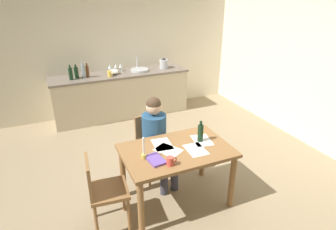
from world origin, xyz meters
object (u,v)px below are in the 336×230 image
at_px(chair_at_table, 152,143).
at_px(book_magazine, 155,160).
at_px(wine_bottle_on_table, 200,133).
at_px(bottle_wine_red, 83,71).
at_px(dining_table, 176,158).
at_px(wine_glass_by_kettle, 116,66).
at_px(chair_side_empty, 103,190).
at_px(coffee_mug, 171,161).
at_px(person_seated, 157,136).
at_px(wine_glass_back_left, 110,67).
at_px(bottle_oil, 71,73).
at_px(stovetop_kettle, 164,64).
at_px(bottle_sauce, 87,71).
at_px(wine_glass_near_sink, 121,66).
at_px(bottle_vinegar, 76,72).
at_px(teacup_on_counter, 110,74).
at_px(mixing_bowl, 114,72).
at_px(candlestick, 144,153).
at_px(sink_unit, 140,70).

distance_m(chair_at_table, book_magazine, 0.85).
distance_m(wine_bottle_on_table, bottle_wine_red, 2.89).
height_order(dining_table, wine_glass_by_kettle, wine_glass_by_kettle).
xyz_separation_m(chair_side_empty, coffee_mug, (0.69, -0.20, 0.30)).
xyz_separation_m(person_seated, wine_glass_back_left, (-0.01, 2.48, 0.33)).
relative_size(bottle_oil, stovetop_kettle, 1.24).
xyz_separation_m(coffee_mug, bottle_oil, (-0.63, 3.03, 0.23)).
xyz_separation_m(bottle_sauce, wine_glass_near_sink, (0.68, 0.18, -0.00)).
bearing_deg(book_magazine, coffee_mug, -57.34).
bearing_deg(bottle_vinegar, bottle_sauce, -11.48).
distance_m(coffee_mug, bottle_sauce, 3.08).
xyz_separation_m(chair_at_table, bottle_vinegar, (-0.65, 2.19, 0.51)).
distance_m(bottle_wine_red, wine_glass_back_left, 0.57).
bearing_deg(teacup_on_counter, bottle_wine_red, 165.88).
xyz_separation_m(book_magazine, bottle_oil, (-0.51, 2.89, 0.26)).
bearing_deg(bottle_sauce, bottle_wine_red, -178.13).
bearing_deg(mixing_bowl, dining_table, -89.50).
bearing_deg(chair_at_table, bottle_vinegar, 106.54).
relative_size(dining_table, coffee_mug, 10.82).
bearing_deg(bottle_wine_red, bottle_sauce, 1.87).
bearing_deg(bottle_oil, dining_table, -73.39).
xyz_separation_m(mixing_bowl, wine_glass_back_left, (-0.03, 0.17, 0.06)).
xyz_separation_m(candlestick, wine_glass_back_left, (0.35, 3.01, 0.20)).
distance_m(mixing_bowl, teacup_on_counter, 0.17).
bearing_deg(chair_at_table, bottle_oil, 109.71).
height_order(chair_at_table, wine_glass_back_left, wine_glass_back_left).
distance_m(chair_side_empty, teacup_on_counter, 2.88).
height_order(coffee_mug, bottle_wine_red, bottle_wine_red).
height_order(dining_table, wine_glass_near_sink, wine_glass_near_sink).
height_order(coffee_mug, mixing_bowl, mixing_bowl).
height_order(stovetop_kettle, wine_glass_by_kettle, stovetop_kettle).
bearing_deg(dining_table, teacup_on_counter, 92.84).
relative_size(person_seated, stovetop_kettle, 5.43).
distance_m(candlestick, sink_unit, 3.01).
bearing_deg(stovetop_kettle, teacup_on_counter, -172.72).
xyz_separation_m(wine_bottle_on_table, mixing_bowl, (-0.37, 2.75, 0.09)).
bearing_deg(stovetop_kettle, dining_table, -110.23).
height_order(book_magazine, stovetop_kettle, stovetop_kettle).
distance_m(bottle_oil, wine_glass_near_sink, 1.01).
bearing_deg(bottle_sauce, wine_glass_near_sink, 14.86).
height_order(wine_glass_by_kettle, wine_glass_back_left, same).
bearing_deg(bottle_wine_red, wine_glass_back_left, 18.82).
bearing_deg(dining_table, mixing_bowl, 90.50).
height_order(bottle_vinegar, bottle_wine_red, bottle_wine_red).
xyz_separation_m(book_magazine, wine_bottle_on_table, (0.66, 0.19, 0.10)).
height_order(chair_at_table, bottle_oil, bottle_oil).
bearing_deg(person_seated, dining_table, -84.43).
bearing_deg(wine_glass_by_kettle, bottle_oil, -166.37).
distance_m(bottle_wine_red, mixing_bowl, 0.58).
bearing_deg(bottle_wine_red, wine_glass_near_sink, 13.60).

